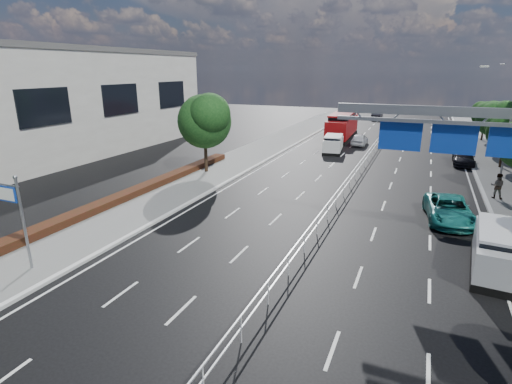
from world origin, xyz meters
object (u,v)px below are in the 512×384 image
at_px(near_car_silver, 360,139).
at_px(pedestrian_b, 497,186).
at_px(toilet_sign, 13,206).
at_px(white_minivan, 333,144).
at_px(red_bus, 342,125).
at_px(overhead_gantry, 473,134).
at_px(silver_minivan, 501,251).
at_px(parked_car_dark, 464,158).
at_px(near_car_dark, 377,115).
at_px(parked_car_teal, 449,209).

distance_m(near_car_silver, pedestrian_b, 20.58).
height_order(toilet_sign, pedestrian_b, toilet_sign).
relative_size(white_minivan, red_bus, 0.40).
bearing_deg(near_car_silver, overhead_gantry, 109.29).
relative_size(overhead_gantry, silver_minivan, 2.03).
xyz_separation_m(near_car_silver, parked_car_dark, (10.39, -6.11, -0.04)).
bearing_deg(overhead_gantry, pedestrian_b, 72.60).
bearing_deg(silver_minivan, white_minivan, 123.30).
bearing_deg(near_car_dark, overhead_gantry, 100.60).
bearing_deg(overhead_gantry, red_bus, 111.25).
bearing_deg(near_car_silver, toilet_sign, 76.77).
bearing_deg(overhead_gantry, toilet_sign, -150.40).
distance_m(parked_car_dark, pedestrian_b, 10.90).
bearing_deg(parked_car_teal, overhead_gantry, -93.38).
xyz_separation_m(toilet_sign, overhead_gantry, (17.69, 10.05, 2.66)).
bearing_deg(parked_car_dark, near_car_dark, 110.18).
xyz_separation_m(overhead_gantry, near_car_dark, (-9.89, 51.69, -4.88)).
distance_m(toilet_sign, parked_car_teal, 22.29).
relative_size(red_bus, pedestrian_b, 6.29).
relative_size(white_minivan, near_car_silver, 1.10).
height_order(toilet_sign, overhead_gantry, overhead_gantry).
relative_size(red_bus, near_car_dark, 2.43).
height_order(toilet_sign, parked_car_dark, toilet_sign).
xyz_separation_m(toilet_sign, red_bus, (6.01, 40.09, -1.28)).
bearing_deg(pedestrian_b, near_car_dark, -64.88).
xyz_separation_m(red_bus, parked_car_dark, (13.24, -10.09, -1.03)).
height_order(near_car_silver, pedestrian_b, pedestrian_b).
xyz_separation_m(overhead_gantry, red_bus, (-11.68, 30.04, -3.94)).
height_order(red_bus, parked_car_teal, red_bus).
xyz_separation_m(white_minivan, silver_minivan, (12.31, -22.96, 0.11)).
relative_size(overhead_gantry, parked_car_dark, 2.34).
bearing_deg(toilet_sign, silver_minivan, 22.13).
height_order(red_bus, near_car_silver, red_bus).
bearing_deg(parked_car_dark, overhead_gantry, -94.14).
distance_m(toilet_sign, overhead_gantry, 20.52).
bearing_deg(pedestrian_b, parked_car_teal, 68.99).
height_order(white_minivan, near_car_silver, white_minivan).
distance_m(white_minivan, silver_minivan, 26.05).
height_order(near_car_silver, silver_minivan, silver_minivan).
relative_size(near_car_silver, pedestrian_b, 2.32).
height_order(parked_car_teal, parked_car_dark, parked_car_teal).
relative_size(near_car_dark, silver_minivan, 0.88).
bearing_deg(near_car_dark, parked_car_teal, 101.12).
relative_size(near_car_dark, parked_car_teal, 0.87).
bearing_deg(parked_car_teal, near_car_dark, 94.21).
distance_m(overhead_gantry, parked_car_dark, 20.62).
xyz_separation_m(silver_minivan, parked_car_teal, (-1.80, 5.86, -0.29)).
xyz_separation_m(white_minivan, pedestrian_b, (13.61, -11.61, 0.11)).
distance_m(white_minivan, parked_car_dark, 12.34).
distance_m(toilet_sign, parked_car_dark, 35.72).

